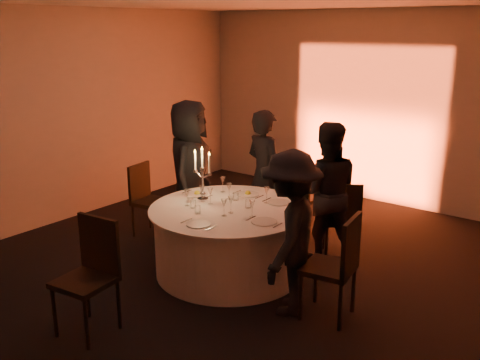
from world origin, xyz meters
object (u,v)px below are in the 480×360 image
Objects in this scene: guest_left at (190,170)px; coffee_cup at (191,199)px; guest_back_left at (264,174)px; chair_back_right at (342,216)px; chair_right at (338,261)px; chair_back_left at (299,192)px; chair_front at (91,268)px; guest_back_right at (326,192)px; guest_right at (290,233)px; banquet_table at (229,240)px; candelabra at (203,181)px; chair_left at (147,195)px.

guest_left is 16.71× the size of coffee_cup.
guest_back_left is (0.75, 0.63, -0.07)m from guest_left.
chair_back_right is 0.92× the size of chair_right.
chair_back_left is 1.67m from coffee_cup.
chair_front is 2.86m from guest_back_right.
chair_back_right is at bearing -179.51° from guest_back_right.
guest_back_right reaches higher than guest_right.
chair_back_right reaches higher than banquet_table.
chair_right reaches higher than chair_back_left.
chair_back_left is at bearing 89.60° from banquet_table.
guest_left is at bearing -113.94° from chair_right.
candelabra reaches higher than chair_front.
guest_back_right reaches higher than chair_right.
chair_front reaches higher than banquet_table.
guest_left is 0.98m from guest_back_left.
chair_left is at bearing 171.58° from banquet_table.
candelabra is (-0.19, 1.75, 0.39)m from chair_front.
chair_left is at bearing 163.25° from coffee_cup.
chair_left is at bearing 92.33° from guest_left.
candelabra reaches higher than coffee_cup.
chair_back_left is (1.62, 1.24, 0.04)m from chair_left.
chair_left is 1.00× the size of chair_back_right.
chair_back_left reaches higher than chair_left.
chair_right is at bearing 81.40° from chair_back_right.
guest_back_right reaches higher than candelabra.
chair_left is 0.59× the size of guest_right.
chair_left is 1.19m from coffee_cup.
chair_back_right is 1.21m from guest_back_left.
guest_back_left reaches higher than coffee_cup.
banquet_table is 0.98× the size of guest_left.
guest_left is at bearing 143.51° from candelabra.
guest_back_left is 1.05× the size of guest_right.
guest_right is 2.53× the size of candelabra.
chair_right is at bearing 34.78° from chair_front.
candelabra is at bearing 63.63° from coffee_cup.
chair_front is 0.58× the size of guest_left.
chair_left is 2.60m from chair_back_right.
coffee_cup is (-1.95, 0.09, 0.21)m from chair_right.
chair_front is at bearing 37.55° from guest_back_right.
chair_back_left reaches higher than chair_back_right.
candelabra reaches higher than chair_back_right.
guest_right is 1.49m from candelabra.
chair_right is at bearing -7.31° from banquet_table.
guest_back_left is at bearing 85.08° from candelabra.
chair_front is 1.65m from coffee_cup.
candelabra is at bearing 7.13° from guest_back_right.
chair_left is 1.28m from candelabra.
guest_left is at bearing -71.12° from chair_left.
coffee_cup is at bearing 71.89° from chair_back_left.
guest_back_left is 2.00m from guest_right.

